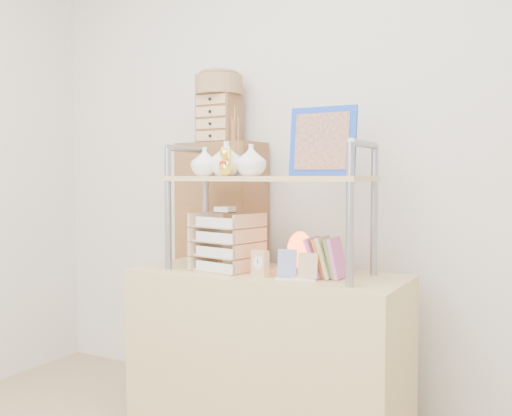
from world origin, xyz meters
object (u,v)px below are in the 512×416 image
Objects in this scene: cabinet at (221,269)px; desk at (268,356)px; salt_lamp at (300,251)px; letter_tray at (226,245)px.

desk is at bearing -33.11° from cabinet.
cabinet is 0.69m from salt_lamp.
salt_lamp is at bearing 22.50° from letter_tray.
salt_lamp is at bearing 32.37° from desk.
cabinet reaches higher than letter_tray.
letter_tray is (0.29, -0.42, 0.19)m from cabinet.
desk is 0.49m from salt_lamp.
letter_tray is (-0.19, -0.05, 0.49)m from desk.
letter_tray is 1.60× the size of salt_lamp.
desk is at bearing 15.31° from letter_tray.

